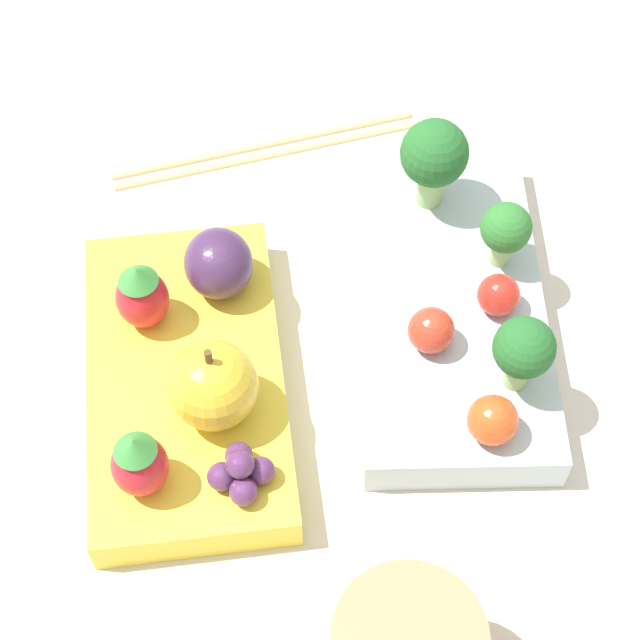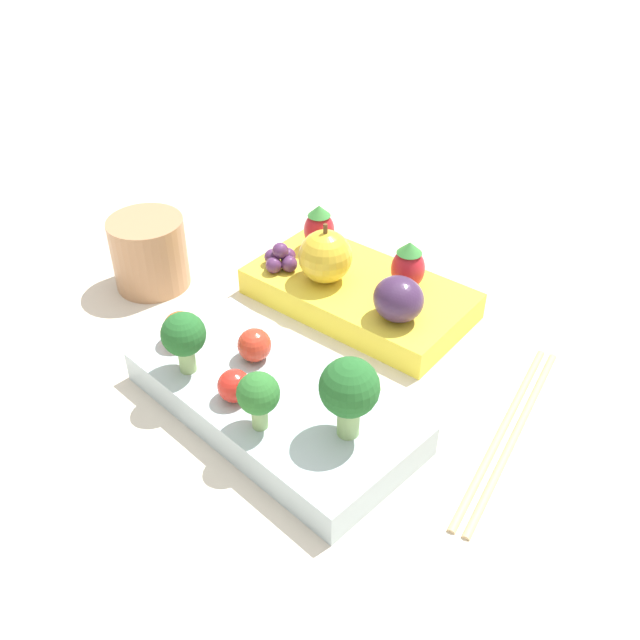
{
  "view_description": "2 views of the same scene",
  "coord_description": "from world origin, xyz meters",
  "px_view_note": "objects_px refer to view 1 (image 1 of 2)",
  "views": [
    {
      "loc": [
        0.34,
        -0.05,
        0.53
      ],
      "look_at": [
        -0.0,
        0.0,
        0.04
      ],
      "focal_mm": 60.0,
      "sensor_mm": 36.0,
      "label": 1
    },
    {
      "loc": [
        -0.28,
        0.37,
        0.39
      ],
      "look_at": [
        -0.0,
        0.0,
        0.04
      ],
      "focal_mm": 40.0,
      "sensor_mm": 36.0,
      "label": 2
    }
  ],
  "objects_px": {
    "broccoli_floret_0": "(434,156)",
    "plum": "(218,263)",
    "cherry_tomato_1": "(497,289)",
    "bento_box_savoury": "(447,305)",
    "strawberry_0": "(139,463)",
    "chopsticks_pair": "(266,148)",
    "strawberry_1": "(142,295)",
    "bento_box_fruit": "(187,382)",
    "broccoli_floret_1": "(506,230)",
    "cherry_tomato_2": "(493,420)",
    "grape_cluster": "(241,472)",
    "broccoli_floret_2": "(524,350)",
    "apple": "(213,386)",
    "cherry_tomato_0": "(431,330)"
  },
  "relations": [
    {
      "from": "bento_box_fruit",
      "to": "cherry_tomato_0",
      "type": "bearing_deg",
      "value": 88.22
    },
    {
      "from": "bento_box_fruit",
      "to": "chopsticks_pair",
      "type": "bearing_deg",
      "value": 159.35
    },
    {
      "from": "cherry_tomato_2",
      "to": "plum",
      "type": "height_order",
      "value": "plum"
    },
    {
      "from": "strawberry_1",
      "to": "plum",
      "type": "xyz_separation_m",
      "value": [
        -0.02,
        0.04,
        -0.0
      ]
    },
    {
      "from": "cherry_tomato_2",
      "to": "apple",
      "type": "bearing_deg",
      "value": -104.93
    },
    {
      "from": "bento_box_fruit",
      "to": "apple",
      "type": "bearing_deg",
      "value": 29.4
    },
    {
      "from": "cherry_tomato_1",
      "to": "apple",
      "type": "xyz_separation_m",
      "value": [
        0.05,
        -0.17,
        0.01
      ]
    },
    {
      "from": "strawberry_1",
      "to": "chopsticks_pair",
      "type": "relative_size",
      "value": 0.22
    },
    {
      "from": "strawberry_0",
      "to": "strawberry_1",
      "type": "xyz_separation_m",
      "value": [
        -0.1,
        0.01,
        0.0
      ]
    },
    {
      "from": "broccoli_floret_1",
      "to": "cherry_tomato_2",
      "type": "bearing_deg",
      "value": -16.9
    },
    {
      "from": "apple",
      "to": "broccoli_floret_1",
      "type": "bearing_deg",
      "value": 112.74
    },
    {
      "from": "bento_box_fruit",
      "to": "broccoli_floret_1",
      "type": "relative_size",
      "value": 4.44
    },
    {
      "from": "chopsticks_pair",
      "to": "bento_box_savoury",
      "type": "bearing_deg",
      "value": 30.3
    },
    {
      "from": "plum",
      "to": "strawberry_1",
      "type": "bearing_deg",
      "value": -68.21
    },
    {
      "from": "strawberry_0",
      "to": "bento_box_fruit",
      "type": "bearing_deg",
      "value": 158.16
    },
    {
      "from": "bento_box_savoury",
      "to": "broccoli_floret_2",
      "type": "height_order",
      "value": "broccoli_floret_2"
    },
    {
      "from": "plum",
      "to": "bento_box_fruit",
      "type": "bearing_deg",
      "value": -25.2
    },
    {
      "from": "cherry_tomato_0",
      "to": "plum",
      "type": "xyz_separation_m",
      "value": [
        -0.06,
        -0.11,
        0.01
      ]
    },
    {
      "from": "cherry_tomato_1",
      "to": "plum",
      "type": "distance_m",
      "value": 0.16
    },
    {
      "from": "bento_box_savoury",
      "to": "apple",
      "type": "bearing_deg",
      "value": -68.51
    },
    {
      "from": "bento_box_fruit",
      "to": "broccoli_floret_0",
      "type": "relative_size",
      "value": 3.24
    },
    {
      "from": "broccoli_floret_2",
      "to": "cherry_tomato_0",
      "type": "relative_size",
      "value": 1.95
    },
    {
      "from": "bento_box_fruit",
      "to": "strawberry_0",
      "type": "height_order",
      "value": "strawberry_0"
    },
    {
      "from": "broccoli_floret_1",
      "to": "apple",
      "type": "relative_size",
      "value": 0.81
    },
    {
      "from": "broccoli_floret_2",
      "to": "cherry_tomato_2",
      "type": "xyz_separation_m",
      "value": [
        0.03,
        -0.02,
        -0.02
      ]
    },
    {
      "from": "broccoli_floret_1",
      "to": "cherry_tomato_2",
      "type": "height_order",
      "value": "broccoli_floret_1"
    },
    {
      "from": "apple",
      "to": "strawberry_0",
      "type": "height_order",
      "value": "apple"
    },
    {
      "from": "apple",
      "to": "strawberry_0",
      "type": "distance_m",
      "value": 0.06
    },
    {
      "from": "cherry_tomato_2",
      "to": "broccoli_floret_1",
      "type": "bearing_deg",
      "value": 163.1
    },
    {
      "from": "bento_box_fruit",
      "to": "broccoli_floret_1",
      "type": "bearing_deg",
      "value": 103.73
    },
    {
      "from": "broccoli_floret_0",
      "to": "cherry_tomato_1",
      "type": "relative_size",
      "value": 2.54
    },
    {
      "from": "strawberry_1",
      "to": "plum",
      "type": "bearing_deg",
      "value": 111.79
    },
    {
      "from": "bento_box_savoury",
      "to": "cherry_tomato_1",
      "type": "xyz_separation_m",
      "value": [
        0.01,
        0.02,
        0.03
      ]
    },
    {
      "from": "bento_box_savoury",
      "to": "grape_cluster",
      "type": "xyz_separation_m",
      "value": [
        0.1,
        -0.13,
        0.02
      ]
    },
    {
      "from": "strawberry_1",
      "to": "grape_cluster",
      "type": "bearing_deg",
      "value": 20.87
    },
    {
      "from": "broccoli_floret_2",
      "to": "strawberry_0",
      "type": "height_order",
      "value": "broccoli_floret_2"
    },
    {
      "from": "broccoli_floret_0",
      "to": "plum",
      "type": "distance_m",
      "value": 0.14
    },
    {
      "from": "cherry_tomato_2",
      "to": "grape_cluster",
      "type": "distance_m",
      "value": 0.13
    },
    {
      "from": "strawberry_1",
      "to": "grape_cluster",
      "type": "height_order",
      "value": "strawberry_1"
    },
    {
      "from": "apple",
      "to": "grape_cluster",
      "type": "distance_m",
      "value": 0.05
    },
    {
      "from": "broccoli_floret_2",
      "to": "broccoli_floret_0",
      "type": "bearing_deg",
      "value": -172.14
    },
    {
      "from": "bento_box_savoury",
      "to": "strawberry_0",
      "type": "bearing_deg",
      "value": -62.93
    },
    {
      "from": "cherry_tomato_2",
      "to": "apple",
      "type": "xyz_separation_m",
      "value": [
        -0.04,
        -0.14,
        0.01
      ]
    },
    {
      "from": "broccoli_floret_2",
      "to": "strawberry_1",
      "type": "distance_m",
      "value": 0.21
    },
    {
      "from": "bento_box_fruit",
      "to": "strawberry_0",
      "type": "xyz_separation_m",
      "value": [
        0.07,
        -0.03,
        0.03
      ]
    },
    {
      "from": "bento_box_savoury",
      "to": "strawberry_0",
      "type": "relative_size",
      "value": 5.28
    },
    {
      "from": "grape_cluster",
      "to": "chopsticks_pair",
      "type": "bearing_deg",
      "value": 170.06
    },
    {
      "from": "cherry_tomato_1",
      "to": "grape_cluster",
      "type": "height_order",
      "value": "same"
    },
    {
      "from": "bento_box_savoury",
      "to": "broccoli_floret_0",
      "type": "distance_m",
      "value": 0.09
    },
    {
      "from": "cherry_tomato_1",
      "to": "chopsticks_pair",
      "type": "bearing_deg",
      "value": -145.29
    }
  ]
}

